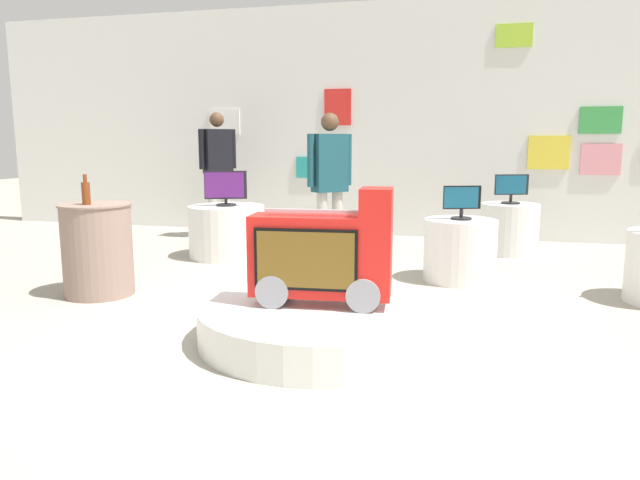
# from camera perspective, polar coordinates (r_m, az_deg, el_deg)

# --- Properties ---
(ground_plane) EXTENTS (30.00, 30.00, 0.00)m
(ground_plane) POSITION_cam_1_polar(r_m,az_deg,el_deg) (4.34, -2.28, -8.91)
(ground_plane) COLOR #A8A091
(back_wall_display) EXTENTS (12.65, 0.13, 3.30)m
(back_wall_display) POSITION_cam_1_polar(r_m,az_deg,el_deg) (8.65, 6.64, 11.36)
(back_wall_display) COLOR silver
(back_wall_display) RESTS_ON ground
(main_display_pedestal) EXTENTS (1.70, 1.70, 0.25)m
(main_display_pedestal) POSITION_cam_1_polar(r_m,az_deg,el_deg) (4.15, 0.07, -7.94)
(main_display_pedestal) COLOR silver
(main_display_pedestal) RESTS_ON ground
(novelty_firetruck_tv) EXTENTS (0.99, 0.42, 0.82)m
(novelty_firetruck_tv) POSITION_cam_1_polar(r_m,az_deg,el_deg) (4.03, 0.30, -1.80)
(novelty_firetruck_tv) COLOR gray
(novelty_firetruck_tv) RESTS_ON main_display_pedestal
(display_pedestal_left_rear) EXTENTS (0.71, 0.71, 0.61)m
(display_pedestal_left_rear) POSITION_cam_1_polar(r_m,az_deg,el_deg) (5.97, 13.40, -0.97)
(display_pedestal_left_rear) COLOR silver
(display_pedestal_left_rear) RESTS_ON ground
(tv_on_left_rear) EXTENTS (0.36, 0.20, 0.33)m
(tv_on_left_rear) POSITION_cam_1_polar(r_m,az_deg,el_deg) (5.90, 13.57, 3.67)
(tv_on_left_rear) COLOR black
(tv_on_left_rear) RESTS_ON display_pedestal_left_rear
(display_pedestal_center_rear) EXTENTS (0.90, 0.90, 0.61)m
(display_pedestal_center_rear) POSITION_cam_1_polar(r_m,az_deg,el_deg) (7.09, -9.02, 0.83)
(display_pedestal_center_rear) COLOR silver
(display_pedestal_center_rear) RESTS_ON ground
(tv_on_center_rear) EXTENTS (0.48, 0.24, 0.41)m
(tv_on_center_rear) POSITION_cam_1_polar(r_m,az_deg,el_deg) (7.03, -9.16, 5.04)
(tv_on_center_rear) COLOR black
(tv_on_center_rear) RESTS_ON display_pedestal_center_rear
(display_pedestal_far_right) EXTENTS (0.70, 0.70, 0.61)m
(display_pedestal_far_right) POSITION_cam_1_polar(r_m,az_deg,el_deg) (7.60, 17.86, 1.07)
(display_pedestal_far_right) COLOR silver
(display_pedestal_far_right) RESTS_ON ground
(tv_on_far_right) EXTENTS (0.40, 0.22, 0.36)m
(tv_on_far_right) POSITION_cam_1_polar(r_m,az_deg,el_deg) (7.54, 18.05, 4.82)
(tv_on_far_right) COLOR black
(tv_on_far_right) RESTS_ON display_pedestal_far_right
(side_table_round) EXTENTS (0.63, 0.63, 0.83)m
(side_table_round) POSITION_cam_1_polar(r_m,az_deg,el_deg) (5.62, -20.76, -0.80)
(side_table_round) COLOR gray
(side_table_round) RESTS_ON ground
(bottle_on_side_table) EXTENTS (0.07, 0.07, 0.26)m
(bottle_on_side_table) POSITION_cam_1_polar(r_m,az_deg,el_deg) (5.50, -21.74, 4.30)
(bottle_on_side_table) COLOR brown
(bottle_on_side_table) RESTS_ON side_table_round
(shopper_browsing_near_truck) EXTENTS (0.40, 0.44, 1.76)m
(shopper_browsing_near_truck) POSITION_cam_1_polar(r_m,az_deg,el_deg) (8.45, -9.85, 7.19)
(shopper_browsing_near_truck) COLOR #B2ADA3
(shopper_browsing_near_truck) RESTS_ON ground
(shopper_browsing_rear) EXTENTS (0.43, 0.41, 1.68)m
(shopper_browsing_rear) POSITION_cam_1_polar(r_m,az_deg,el_deg) (6.64, 0.95, 6.19)
(shopper_browsing_rear) COLOR #B2ADA3
(shopper_browsing_rear) RESTS_ON ground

